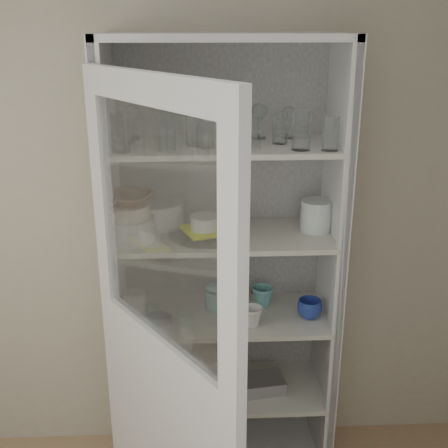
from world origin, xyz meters
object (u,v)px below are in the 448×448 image
(pantry_cabinet, at_px, (223,292))
(glass_platter, at_px, (206,233))
(mug_blue, at_px, (309,309))
(teal_jar, at_px, (216,298))
(tin_box, at_px, (261,384))
(plate_stack_back, at_px, (159,214))
(goblet_2, at_px, (259,119))
(white_canister, at_px, (136,304))
(white_ramekin, at_px, (206,222))
(goblet_0, at_px, (132,120))
(terracotta_bowl, at_px, (127,199))
(mug_white, at_px, (252,317))
(cupboard_door, at_px, (164,391))
(goblet_1, at_px, (228,119))
(cream_dish, at_px, (168,385))
(plate_stack_front, at_px, (129,229))
(mug_teal, at_px, (263,296))
(yellow_trivet, at_px, (206,230))
(grey_bowl_stack, at_px, (316,216))
(measuring_cups, at_px, (158,319))
(cream_bowl, at_px, (128,211))
(goblet_3, at_px, (288,121))

(pantry_cabinet, xyz_separation_m, glass_platter, (-0.08, -0.09, 0.33))
(pantry_cabinet, xyz_separation_m, mug_blue, (0.39, -0.12, -0.03))
(teal_jar, xyz_separation_m, tin_box, (0.22, -0.09, -0.42))
(plate_stack_back, bearing_deg, goblet_2, -2.10)
(white_canister, bearing_deg, white_ramekin, -3.80)
(goblet_0, distance_m, tin_box, 1.38)
(terracotta_bowl, bearing_deg, mug_white, -6.80)
(white_canister, bearing_deg, pantry_cabinet, 9.30)
(goblet_2, bearing_deg, cupboard_door, -120.25)
(pantry_cabinet, height_order, goblet_1, pantry_cabinet)
(goblet_2, xyz_separation_m, cream_dish, (-0.42, -0.13, -1.24))
(cupboard_door, height_order, white_canister, cupboard_door)
(plate_stack_front, xyz_separation_m, mug_teal, (0.60, 0.12, -0.40))
(plate_stack_front, xyz_separation_m, yellow_trivet, (0.33, 0.03, -0.02))
(grey_bowl_stack, relative_size, measuring_cups, 1.56)
(yellow_trivet, bearing_deg, goblet_1, 44.90)
(mug_teal, height_order, teal_jar, teal_jar)
(tin_box, bearing_deg, cream_dish, 179.71)
(mug_white, xyz_separation_m, cream_dish, (-0.39, 0.08, -0.41))
(teal_jar, bearing_deg, grey_bowl_stack, -5.04)
(measuring_cups, bearing_deg, mug_teal, 15.27)
(goblet_2, xyz_separation_m, terracotta_bowl, (-0.57, -0.15, -0.30))
(goblet_1, relative_size, plate_stack_front, 0.83)
(goblet_0, bearing_deg, tin_box, -14.18)
(goblet_1, relative_size, terracotta_bowl, 0.90)
(cream_bowl, distance_m, tin_box, 1.07)
(plate_stack_front, relative_size, cream_dish, 0.88)
(cupboard_door, bearing_deg, goblet_0, 157.35)
(white_ramekin, distance_m, tin_box, 0.87)
(cupboard_door, distance_m, goblet_1, 1.14)
(cupboard_door, xyz_separation_m, goblet_1, (0.27, 0.67, 0.88))
(glass_platter, xyz_separation_m, mug_white, (0.20, -0.10, -0.36))
(goblet_3, bearing_deg, mug_white, -126.94)
(plate_stack_front, distance_m, terracotta_bowl, 0.13)
(pantry_cabinet, distance_m, goblet_1, 0.81)
(plate_stack_front, bearing_deg, mug_blue, -0.15)
(goblet_2, xyz_separation_m, teal_jar, (-0.19, -0.05, -0.83))
(cupboard_door, bearing_deg, tin_box, 108.53)
(mug_white, bearing_deg, plate_stack_back, 150.09)
(plate_stack_front, distance_m, cream_dish, 0.82)
(teal_jar, relative_size, cream_dish, 0.45)
(goblet_2, height_order, mug_teal, goblet_2)
(mug_blue, bearing_deg, pantry_cabinet, -178.91)
(goblet_2, height_order, teal_jar, goblet_2)
(glass_platter, height_order, white_canister, glass_platter)
(white_ramekin, xyz_separation_m, cream_dish, (-0.19, -0.01, -0.82))
(goblet_0, relative_size, white_ramekin, 1.23)
(plate_stack_front, distance_m, plate_stack_back, 0.21)
(white_ramekin, bearing_deg, grey_bowl_stack, 3.83)
(goblet_1, height_order, plate_stack_front, goblet_1)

